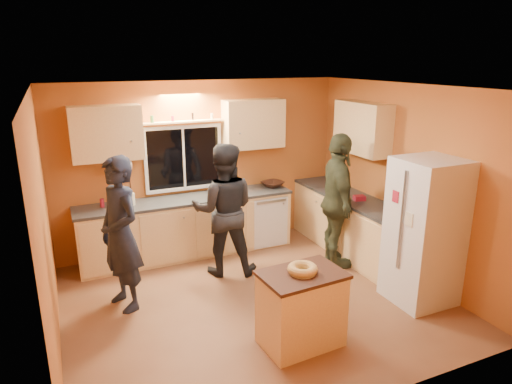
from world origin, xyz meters
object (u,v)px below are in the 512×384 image
island (301,308)px  person_center (224,210)px  person_left (120,234)px  person_right (338,201)px  refrigerator (425,232)px

island → person_center: bearing=90.5°
person_left → person_right: person_right is taller
refrigerator → person_center: (-1.95, 1.71, 0.02)m
island → person_right: 2.13m
refrigerator → island: bearing=-173.4°
refrigerator → person_center: person_center is taller
refrigerator → person_center: 2.59m
person_right → refrigerator: bearing=-142.9°
island → person_left: person_left is taller
island → person_left: bearing=131.6°
person_center → person_right: size_ratio=0.95×
person_center → person_left: bearing=35.7°
refrigerator → person_left: (-3.37, 1.34, 0.03)m
person_left → person_center: size_ratio=1.01×
refrigerator → island: (-1.81, -0.21, -0.48)m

